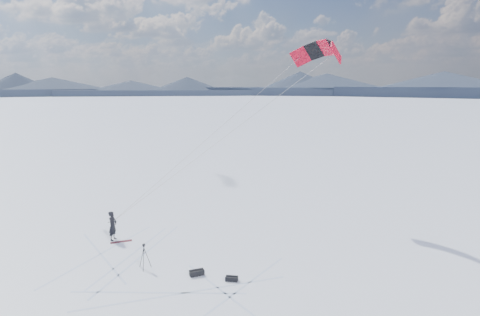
{
  "coord_description": "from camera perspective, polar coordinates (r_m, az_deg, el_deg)",
  "views": [
    {
      "loc": [
        4.29,
        -20.84,
        9.94
      ],
      "look_at": [
        5.72,
        6.2,
        4.85
      ],
      "focal_mm": 30.0,
      "sensor_mm": 36.0,
      "label": 1
    }
  ],
  "objects": [
    {
      "name": "snowboard",
      "position": [
        27.05,
        -16.54,
        -11.33
      ],
      "size": [
        1.33,
        0.65,
        0.04
      ],
      "primitive_type": "cube",
      "rotation": [
        0.0,
        0.0,
        0.32
      ],
      "color": "maroon",
      "rests_on": "ground"
    },
    {
      "name": "horizon_hills",
      "position": [
        22.2,
        -14.12,
        -6.19
      ],
      "size": [
        704.47,
        706.88,
        8.84
      ],
      "color": "#1A1F34",
      "rests_on": "ground"
    },
    {
      "name": "ground",
      "position": [
        23.49,
        -13.7,
        -14.71
      ],
      "size": [
        1800.0,
        1800.0,
        0.0
      ],
      "primitive_type": "plane",
      "color": "white"
    },
    {
      "name": "tripod",
      "position": [
        22.82,
        -13.48,
        -12.97
      ],
      "size": [
        0.67,
        0.6,
        1.41
      ],
      "rotation": [
        0.0,
        0.0,
        0.46
      ],
      "color": "black",
      "rests_on": "ground"
    },
    {
      "name": "gear_bag_a",
      "position": [
        21.96,
        -6.17,
        -15.89
      ],
      "size": [
        0.83,
        0.58,
        0.34
      ],
      "rotation": [
        0.0,
        0.0,
        0.34
      ],
      "color": "black",
      "rests_on": "ground"
    },
    {
      "name": "power_kite",
      "position": [
        30.14,
        11.24,
        14.48
      ],
      "size": [
        15.47,
        7.27,
        11.78
      ],
      "color": "red",
      "rests_on": "ground"
    },
    {
      "name": "snowkiter",
      "position": [
        27.54,
        -17.54,
        -11.02
      ],
      "size": [
        0.6,
        0.78,
        1.9
      ],
      "primitive_type": "imported",
      "rotation": [
        0.0,
        0.0,
        1.34
      ],
      "color": "black",
      "rests_on": "ground"
    },
    {
      "name": "snow_tracks",
      "position": [
        23.0,
        -15.05,
        -15.33
      ],
      "size": [
        17.62,
        14.39,
        0.01
      ],
      "color": "#AEBFDF",
      "rests_on": "ground"
    },
    {
      "name": "gear_bag_b",
      "position": [
        21.32,
        -1.18,
        -16.76
      ],
      "size": [
        0.68,
        0.43,
        0.29
      ],
      "rotation": [
        0.0,
        0.0,
        -0.21
      ],
      "color": "black",
      "rests_on": "ground"
    }
  ]
}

